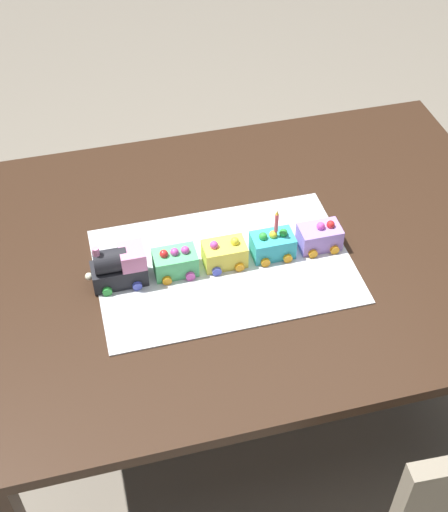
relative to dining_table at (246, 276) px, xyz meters
name	(u,v)px	position (x,y,z in m)	size (l,w,h in m)	color
ground_plane	(242,415)	(0.00, 0.00, -0.63)	(8.00, 8.00, 0.00)	gray
dining_table	(246,276)	(0.00, 0.00, 0.00)	(1.40, 1.00, 0.74)	#382316
cake_board	(224,266)	(-0.07, -0.05, 0.11)	(0.60, 0.40, 0.00)	silver
cake_locomotive	(119,267)	(-0.32, -0.04, 0.16)	(0.14, 0.08, 0.12)	#232328
cake_car_hopper_mint_green	(175,262)	(-0.19, -0.04, 0.14)	(0.10, 0.08, 0.07)	#59CC7A
cake_car_tanker_lemon	(224,254)	(-0.07, -0.04, 0.14)	(0.10, 0.08, 0.07)	#F4E04C
cake_car_gondola_turquoise	(273,245)	(0.05, -0.04, 0.14)	(0.10, 0.08, 0.07)	#38B7C6
cake_car_caboose_lavender	(320,236)	(0.17, -0.04, 0.14)	(0.10, 0.08, 0.07)	#AD84E0
birthday_candle	(277,221)	(0.06, -0.04, 0.21)	(0.01, 0.01, 0.06)	#F24C59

